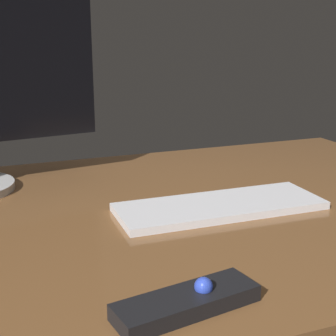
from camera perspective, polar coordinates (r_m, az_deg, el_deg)
desk at (r=91.14cm, az=-2.05°, el=-5.53°), size 140.00×84.00×2.00cm
keyboard at (r=91.52cm, az=6.04°, el=-4.39°), size 38.44×14.02×1.38cm
media_remote at (r=60.08cm, az=2.28°, el=-15.14°), size 18.51×8.40×3.59cm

